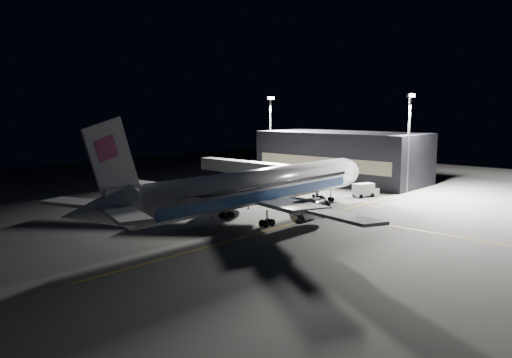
{
  "coord_description": "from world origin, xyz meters",
  "views": [
    {
      "loc": [
        -58.28,
        -52.22,
        17.46
      ],
      "look_at": [
        2.29,
        2.73,
        6.0
      ],
      "focal_mm": 35.0,
      "sensor_mm": 36.0,
      "label": 1
    }
  ],
  "objects_px": {
    "service_truck": "(365,190)",
    "safety_cone_a": "(248,207)",
    "safety_cone_b": "(212,216)",
    "jet_bridge": "(265,170)",
    "baggage_tug": "(200,199)",
    "floodlight_mast_north": "(270,129)",
    "airliner": "(254,188)",
    "floodlight_mast_south": "(409,134)",
    "safety_cone_c": "(174,211)"
  },
  "relations": [
    {
      "from": "service_truck",
      "to": "safety_cone_a",
      "type": "relative_size",
      "value": 9.78
    },
    {
      "from": "service_truck",
      "to": "safety_cone_b",
      "type": "bearing_deg",
      "value": -174.61
    },
    {
      "from": "jet_bridge",
      "to": "baggage_tug",
      "type": "bearing_deg",
      "value": -177.54
    },
    {
      "from": "safety_cone_b",
      "to": "baggage_tug",
      "type": "bearing_deg",
      "value": 57.61
    },
    {
      "from": "baggage_tug",
      "to": "safety_cone_b",
      "type": "relative_size",
      "value": 4.62
    },
    {
      "from": "floodlight_mast_north",
      "to": "safety_cone_a",
      "type": "bearing_deg",
      "value": -144.52
    },
    {
      "from": "jet_bridge",
      "to": "baggage_tug",
      "type": "height_order",
      "value": "jet_bridge"
    },
    {
      "from": "airliner",
      "to": "service_truck",
      "type": "xyz_separation_m",
      "value": [
        30.64,
        -2.17,
        -3.69
      ]
    },
    {
      "from": "jet_bridge",
      "to": "floodlight_mast_south",
      "type": "height_order",
      "value": "floodlight_mast_south"
    },
    {
      "from": "floodlight_mast_north",
      "to": "floodlight_mast_south",
      "type": "height_order",
      "value": "same"
    },
    {
      "from": "safety_cone_a",
      "to": "safety_cone_b",
      "type": "relative_size",
      "value": 1.04
    },
    {
      "from": "service_truck",
      "to": "safety_cone_a",
      "type": "height_order",
      "value": "service_truck"
    },
    {
      "from": "service_truck",
      "to": "safety_cone_a",
      "type": "distance_m",
      "value": 26.16
    },
    {
      "from": "floodlight_mast_north",
      "to": "baggage_tug",
      "type": "bearing_deg",
      "value": -158.44
    },
    {
      "from": "floodlight_mast_north",
      "to": "safety_cone_b",
      "type": "bearing_deg",
      "value": -149.96
    },
    {
      "from": "airliner",
      "to": "safety_cone_b",
      "type": "distance_m",
      "value": 8.65
    },
    {
      "from": "floodlight_mast_north",
      "to": "baggage_tug",
      "type": "relative_size",
      "value": 7.89
    },
    {
      "from": "airliner",
      "to": "safety_cone_b",
      "type": "relative_size",
      "value": 108.34
    },
    {
      "from": "safety_cone_a",
      "to": "floodlight_mast_south",
      "type": "bearing_deg",
      "value": -20.67
    },
    {
      "from": "jet_bridge",
      "to": "safety_cone_b",
      "type": "relative_size",
      "value": 60.62
    },
    {
      "from": "safety_cone_b",
      "to": "safety_cone_c",
      "type": "xyz_separation_m",
      "value": [
        -1.83,
        7.59,
        0.06
      ]
    },
    {
      "from": "floodlight_mast_south",
      "to": "service_truck",
      "type": "xyz_separation_m",
      "value": [
        -10.44,
        3.84,
        -10.9
      ]
    },
    {
      "from": "floodlight_mast_north",
      "to": "floodlight_mast_south",
      "type": "xyz_separation_m",
      "value": [
        0.0,
        -38.0,
        0.0
      ]
    },
    {
      "from": "floodlight_mast_south",
      "to": "service_truck",
      "type": "height_order",
      "value": "floodlight_mast_south"
    },
    {
      "from": "floodlight_mast_south",
      "to": "safety_cone_c",
      "type": "distance_m",
      "value": 51.63
    },
    {
      "from": "airliner",
      "to": "floodlight_mast_north",
      "type": "bearing_deg",
      "value": 37.91
    },
    {
      "from": "floodlight_mast_north",
      "to": "safety_cone_a",
      "type": "height_order",
      "value": "floodlight_mast_north"
    },
    {
      "from": "airliner",
      "to": "safety_cone_c",
      "type": "xyz_separation_m",
      "value": [
        -4.98,
        14.0,
        -4.82
      ]
    },
    {
      "from": "airliner",
      "to": "safety_cone_b",
      "type": "height_order",
      "value": "airliner"
    },
    {
      "from": "jet_bridge",
      "to": "service_truck",
      "type": "distance_m",
      "value": 21.82
    },
    {
      "from": "baggage_tug",
      "to": "safety_cone_a",
      "type": "xyz_separation_m",
      "value": [
        2.5,
        -10.09,
        -0.55
      ]
    },
    {
      "from": "airliner",
      "to": "jet_bridge",
      "type": "relative_size",
      "value": 1.79
    },
    {
      "from": "safety_cone_c",
      "to": "service_truck",
      "type": "bearing_deg",
      "value": -24.42
    },
    {
      "from": "airliner",
      "to": "baggage_tug",
      "type": "height_order",
      "value": "airliner"
    },
    {
      "from": "service_truck",
      "to": "baggage_tug",
      "type": "distance_m",
      "value": 33.19
    },
    {
      "from": "floodlight_mast_north",
      "to": "safety_cone_c",
      "type": "bearing_deg",
      "value": -158.67
    },
    {
      "from": "airliner",
      "to": "floodlight_mast_south",
      "type": "relative_size",
      "value": 2.97
    },
    {
      "from": "safety_cone_c",
      "to": "airliner",
      "type": "bearing_deg",
      "value": -70.43
    },
    {
      "from": "baggage_tug",
      "to": "safety_cone_b",
      "type": "height_order",
      "value": "baggage_tug"
    },
    {
      "from": "floodlight_mast_south",
      "to": "safety_cone_b",
      "type": "bearing_deg",
      "value": 164.31
    },
    {
      "from": "service_truck",
      "to": "safety_cone_b",
      "type": "relative_size",
      "value": 10.18
    },
    {
      "from": "jet_bridge",
      "to": "service_truck",
      "type": "bearing_deg",
      "value": -69.51
    },
    {
      "from": "floodlight_mast_south",
      "to": "baggage_tug",
      "type": "height_order",
      "value": "floodlight_mast_south"
    },
    {
      "from": "floodlight_mast_south",
      "to": "baggage_tug",
      "type": "bearing_deg",
      "value": 148.12
    },
    {
      "from": "service_truck",
      "to": "safety_cone_c",
      "type": "relative_size",
      "value": 8.39
    },
    {
      "from": "safety_cone_a",
      "to": "floodlight_mast_north",
      "type": "bearing_deg",
      "value": 35.48
    },
    {
      "from": "baggage_tug",
      "to": "floodlight_mast_south",
      "type": "bearing_deg",
      "value": -34.81
    },
    {
      "from": "jet_bridge",
      "to": "safety_cone_b",
      "type": "distance_m",
      "value": 29.02
    },
    {
      "from": "jet_bridge",
      "to": "safety_cone_c",
      "type": "xyz_separation_m",
      "value": [
        -28.05,
        -4.06,
        -4.24
      ]
    },
    {
      "from": "airliner",
      "to": "safety_cone_b",
      "type": "xyz_separation_m",
      "value": [
        -3.15,
        6.41,
        -4.88
      ]
    }
  ]
}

